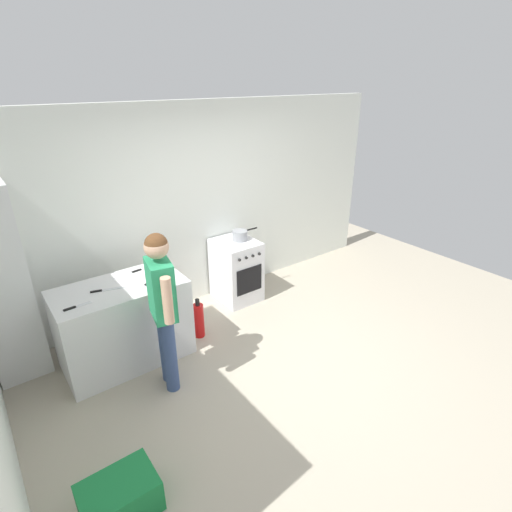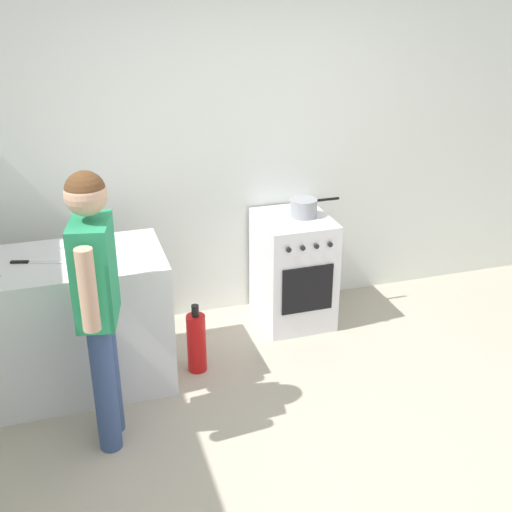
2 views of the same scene
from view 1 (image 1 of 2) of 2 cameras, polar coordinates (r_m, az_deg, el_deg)
name	(u,v)px [view 1 (image 1 of 2)]	position (r m, az deg, el deg)	size (l,w,h in m)	color
ground_plane	(293,367)	(4.46, 5.31, -15.47)	(8.00, 8.00, 0.00)	#ADA38E
back_wall	(196,207)	(5.26, -8.51, 6.98)	(6.00, 0.10, 2.60)	silver
counter_unit	(124,324)	(4.51, -18.34, -9.15)	(1.30, 0.70, 0.90)	silver
oven_left	(236,270)	(5.45, -2.83, -2.03)	(0.52, 0.62, 0.85)	silver
pot	(240,235)	(5.30, -2.30, 2.96)	(0.38, 0.20, 0.13)	gray
knife_bread	(107,290)	(4.26, -20.48, -4.51)	(0.35, 0.13, 0.01)	silver
knife_utility	(76,307)	(4.07, -24.31, -6.60)	(0.25, 0.05, 0.01)	silver
knife_paring	(146,284)	(4.23, -15.38, -3.94)	(0.20, 0.12, 0.01)	silver
knife_chef	(129,273)	(4.52, -17.66, -2.38)	(0.31, 0.07, 0.01)	silver
person	(162,300)	(3.78, -13.24, -6.17)	(0.26, 0.56, 1.63)	#384C7A
fire_extinguisher	(199,320)	(4.82, -8.20, -9.05)	(0.13, 0.13, 0.50)	red
recycling_crate_lower	(120,498)	(3.42, -18.88, -29.87)	(0.52, 0.36, 0.28)	#197238
larder_cabinet	(1,287)	(4.56, -32.59, -3.70)	(0.48, 0.44, 2.00)	silver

